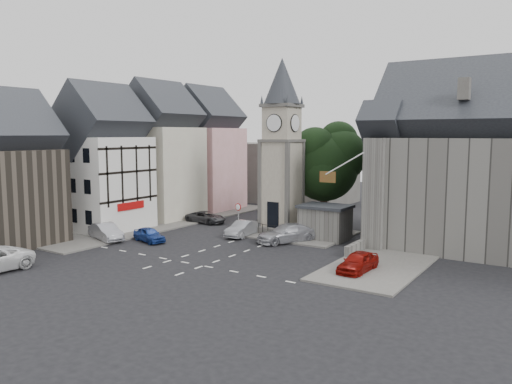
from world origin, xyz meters
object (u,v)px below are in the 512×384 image
Objects in this scene: clock_tower at (282,147)px; car_west_blue at (149,235)px; stone_shelter at (325,222)px; pedestrian at (405,235)px; car_east_red at (358,262)px.

clock_tower is 14.47m from car_west_blue.
pedestrian is at bearing 11.07° from stone_shelter.
clock_tower is 8.15m from stone_shelter.
car_east_red is at bearing -52.60° from stone_shelter.
clock_tower is at bearing 174.16° from stone_shelter.
car_east_red reaches higher than car_west_blue.
car_west_blue is at bearing -142.76° from stone_shelter.
car_west_blue is at bearing -175.09° from car_east_red.
pedestrian is (6.70, 1.31, -0.65)m from stone_shelter.
car_east_red is 2.31× the size of pedestrian.
car_east_red is at bearing -38.52° from clock_tower.
car_west_blue is 2.05× the size of pedestrian.
stone_shelter reaches higher than car_east_red.
pedestrian is (19.00, 10.66, 0.27)m from car_west_blue.
pedestrian reaches higher than car_east_red.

